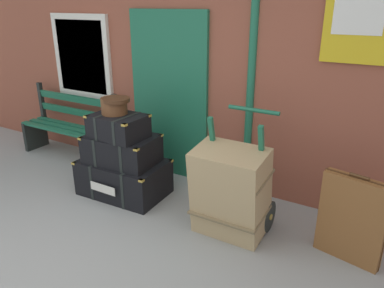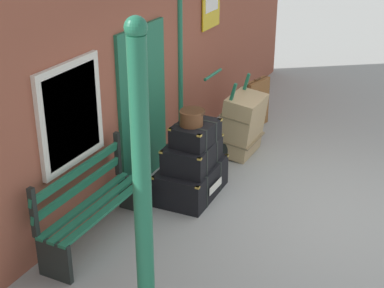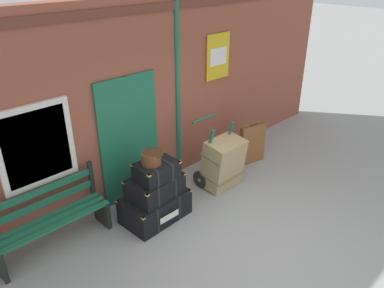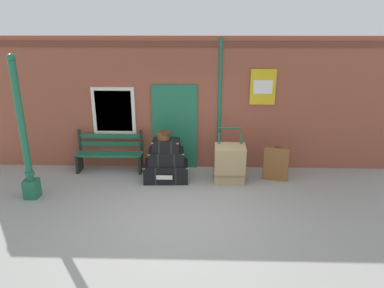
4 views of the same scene
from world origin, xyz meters
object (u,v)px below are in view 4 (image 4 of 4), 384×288
at_px(large_brown_trunk, 230,164).
at_px(platform_bench, 110,154).
at_px(steamer_trunk_top, 166,145).
at_px(porters_trolley, 229,169).
at_px(steamer_trunk_base, 166,171).
at_px(lamp_post, 25,147).
at_px(steamer_trunk_middle, 166,157).
at_px(suitcase_tan, 276,164).
at_px(round_hatbox, 164,135).

bearing_deg(large_brown_trunk, platform_bench, 167.61).
xyz_separation_m(steamer_trunk_top, porters_trolley, (1.43, 0.11, -0.60)).
relative_size(steamer_trunk_base, porters_trolley, 0.88).
bearing_deg(lamp_post, large_brown_trunk, 11.43).
bearing_deg(steamer_trunk_base, platform_bench, 160.22).
height_order(steamer_trunk_middle, suitcase_tan, suitcase_tan).
bearing_deg(large_brown_trunk, steamer_trunk_top, 177.36).
distance_m(platform_bench, suitcase_tan, 3.98).
relative_size(steamer_trunk_top, porters_trolley, 0.53).
relative_size(steamer_trunk_base, large_brown_trunk, 1.12).
xyz_separation_m(lamp_post, large_brown_trunk, (4.18, 0.84, -0.66)).
bearing_deg(steamer_trunk_top, suitcase_tan, 2.80).
bearing_deg(porters_trolley, steamer_trunk_base, -177.63).
bearing_deg(lamp_post, steamer_trunk_middle, 19.17).
bearing_deg(round_hatbox, steamer_trunk_middle, 16.50).
xyz_separation_m(platform_bench, steamer_trunk_base, (1.43, -0.51, -0.23)).
height_order(platform_bench, steamer_trunk_base, platform_bench).
bearing_deg(large_brown_trunk, lamp_post, -168.57).
relative_size(platform_bench, porters_trolley, 1.35).
relative_size(lamp_post, porters_trolley, 2.50).
bearing_deg(round_hatbox, porters_trolley, 3.29).
height_order(platform_bench, steamer_trunk_top, platform_bench).
distance_m(lamp_post, round_hatbox, 2.85).
distance_m(platform_bench, steamer_trunk_top, 1.61).
height_order(steamer_trunk_top, large_brown_trunk, steamer_trunk_top).
xyz_separation_m(lamp_post, porters_trolley, (4.18, 1.02, -0.85)).
distance_m(steamer_trunk_top, porters_trolley, 1.55).
xyz_separation_m(steamer_trunk_middle, suitcase_tan, (2.52, 0.08, -0.18)).
distance_m(platform_bench, steamer_trunk_middle, 1.54).
relative_size(lamp_post, round_hatbox, 8.88).
xyz_separation_m(lamp_post, round_hatbox, (2.69, 0.94, -0.01)).
bearing_deg(steamer_trunk_top, steamer_trunk_middle, 102.96).
distance_m(steamer_trunk_middle, porters_trolley, 1.47).
distance_m(platform_bench, porters_trolley, 2.92).
bearing_deg(platform_bench, lamp_post, -131.36).
bearing_deg(lamp_post, platform_bench, 48.64).
height_order(steamer_trunk_top, porters_trolley, porters_trolley).
xyz_separation_m(lamp_post, steamer_trunk_base, (2.73, 0.96, -0.91)).
relative_size(platform_bench, suitcase_tan, 1.92).
height_order(steamer_trunk_base, suitcase_tan, suitcase_tan).
bearing_deg(round_hatbox, large_brown_trunk, -3.57).
xyz_separation_m(steamer_trunk_base, porters_trolley, (1.45, 0.06, 0.06)).
height_order(lamp_post, porters_trolley, lamp_post).
relative_size(porters_trolley, suitcase_tan, 1.42).
bearing_deg(lamp_post, suitcase_tan, 11.12).
xyz_separation_m(round_hatbox, suitcase_tan, (2.57, 0.10, -0.71)).
distance_m(steamer_trunk_base, suitcase_tan, 2.54).
distance_m(porters_trolley, large_brown_trunk, 0.26).
height_order(porters_trolley, suitcase_tan, porters_trolley).
distance_m(lamp_post, large_brown_trunk, 4.31).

